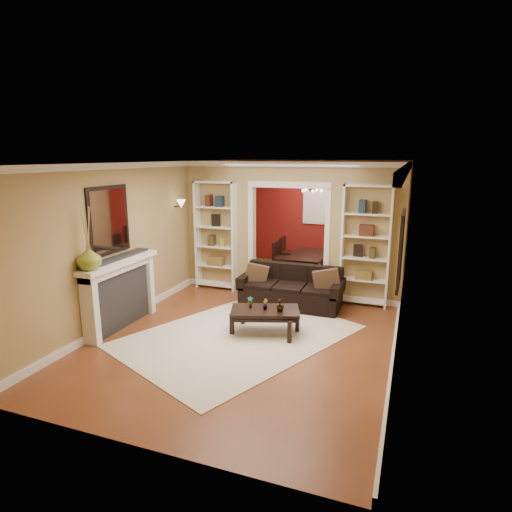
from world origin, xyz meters
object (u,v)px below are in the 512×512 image
at_px(coffee_table, 265,321).
at_px(fireplace, 122,294).
at_px(bookshelf_right, 366,246).
at_px(sofa, 291,287).
at_px(bookshelf_left, 216,236).
at_px(dining_table, 310,264).

relative_size(coffee_table, fireplace, 0.64).
xyz_separation_m(coffee_table, bookshelf_right, (1.32, 1.97, 0.95)).
bearing_deg(bookshelf_right, sofa, -155.61).
bearing_deg(bookshelf_left, fireplace, -102.05).
relative_size(coffee_table, bookshelf_left, 0.47).
xyz_separation_m(bookshelf_right, dining_table, (-1.45, 1.73, -0.90)).
distance_m(sofa, fireplace, 3.07).
relative_size(sofa, bookshelf_right, 0.85).
height_order(sofa, coffee_table, sofa).
height_order(coffee_table, bookshelf_left, bookshelf_left).
bearing_deg(fireplace, bookshelf_right, 34.80).
bearing_deg(bookshelf_left, sofa, -17.67).
relative_size(bookshelf_right, dining_table, 1.59).
xyz_separation_m(coffee_table, fireplace, (-2.32, -0.56, 0.38)).
bearing_deg(fireplace, sofa, 39.55).
xyz_separation_m(bookshelf_left, dining_table, (1.65, 1.73, -0.90)).
xyz_separation_m(sofa, bookshelf_right, (1.28, 0.58, 0.77)).
xyz_separation_m(sofa, fireplace, (-2.36, -1.95, 0.20)).
relative_size(sofa, bookshelf_left, 0.85).
xyz_separation_m(bookshelf_left, fireplace, (-0.54, -2.53, -0.57)).
relative_size(bookshelf_left, dining_table, 1.59).
xyz_separation_m(bookshelf_right, fireplace, (-3.64, -2.53, -0.57)).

